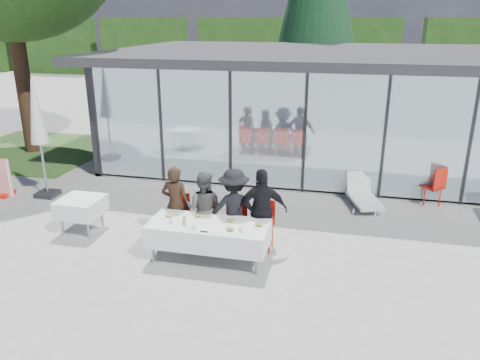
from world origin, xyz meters
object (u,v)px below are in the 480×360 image
(dining_table, at_px, (209,234))
(folded_eyeglasses, at_px, (204,232))
(lounger, at_px, (363,194))
(diner_b, at_px, (204,208))
(plate_d, at_px, (259,225))
(diner_chair_d, at_px, (263,222))
(plate_a, at_px, (169,216))
(diner_c, at_px, (234,209))
(diner_chair_b, at_px, (206,217))
(diner_chair_c, at_px, (235,219))
(plate_c, at_px, (231,221))
(spare_table_left, at_px, (81,207))
(plate_extra, at_px, (230,230))
(diner_a, at_px, (176,204))
(diner_chair_a, at_px, (178,214))
(market_umbrella, at_px, (37,120))
(juice_bottle, at_px, (184,221))
(diner_d, at_px, (262,210))
(plate_b, at_px, (198,216))
(spare_chair_b, at_px, (436,184))

(dining_table, distance_m, folded_eyeglasses, 0.44)
(lounger, bearing_deg, diner_b, -137.47)
(dining_table, height_order, plate_d, plate_d)
(diner_chair_d, xyz_separation_m, plate_a, (-1.73, -0.65, 0.24))
(diner_c, distance_m, plate_a, 1.28)
(diner_chair_b, height_order, diner_c, diner_c)
(diner_chair_c, relative_size, plate_d, 3.72)
(plate_c, bearing_deg, plate_a, -177.72)
(spare_table_left, bearing_deg, diner_chair_d, 2.10)
(plate_a, height_order, plate_extra, same)
(diner_a, height_order, diner_chair_d, diner_a)
(plate_extra, bearing_deg, diner_chair_b, 128.06)
(diner_chair_a, height_order, plate_extra, diner_chair_a)
(dining_table, relative_size, market_umbrella, 0.75)
(diner_chair_a, height_order, lounger, diner_chair_a)
(diner_c, height_order, lounger, diner_c)
(diner_c, bearing_deg, plate_extra, 81.96)
(dining_table, xyz_separation_m, diner_chair_c, (0.34, 0.75, -0.00))
(diner_c, bearing_deg, diner_chair_c, -107.64)
(diner_chair_c, relative_size, plate_c, 3.72)
(diner_c, relative_size, juice_bottle, 9.99)
(dining_table, height_order, lounger, dining_table)
(diner_chair_d, bearing_deg, market_umbrella, 165.73)
(diner_d, relative_size, market_umbrella, 0.56)
(diner_c, height_order, diner_chair_c, diner_c)
(diner_d, distance_m, lounger, 3.57)
(lounger, bearing_deg, diner_d, -124.28)
(diner_d, height_order, plate_b, diner_d)
(plate_d, height_order, market_umbrella, market_umbrella)
(diner_chair_d, bearing_deg, spare_chair_b, 40.47)
(spare_chair_b, bearing_deg, juice_bottle, -141.02)
(diner_chair_a, xyz_separation_m, spare_table_left, (-2.16, -0.14, 0.02))
(diner_chair_a, xyz_separation_m, diner_b, (0.60, -0.12, 0.23))
(plate_extra, distance_m, market_umbrella, 6.20)
(diner_b, xyz_separation_m, diner_d, (1.19, 0.00, 0.07))
(diner_chair_a, bearing_deg, plate_b, -40.41)
(dining_table, distance_m, lounger, 4.58)
(plate_c, height_order, folded_eyeglasses, plate_c)
(folded_eyeglasses, xyz_separation_m, spare_chair_b, (4.57, 4.29, -0.22))
(plate_b, bearing_deg, diner_chair_d, 23.95)
(plate_a, distance_m, spare_table_left, 2.28)
(diner_chair_c, xyz_separation_m, diner_chair_d, (0.57, 0.00, 0.00))
(plate_extra, relative_size, spare_chair_b, 0.27)
(diner_c, height_order, spare_table_left, diner_c)
(diner_c, bearing_deg, plate_d, 121.00)
(plate_c, xyz_separation_m, plate_extra, (0.08, -0.38, 0.00))
(dining_table, xyz_separation_m, diner_d, (0.90, 0.63, 0.30))
(diner_a, relative_size, plate_c, 6.15)
(diner_d, relative_size, plate_extra, 6.42)
(diner_d, relative_size, plate_a, 6.42)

